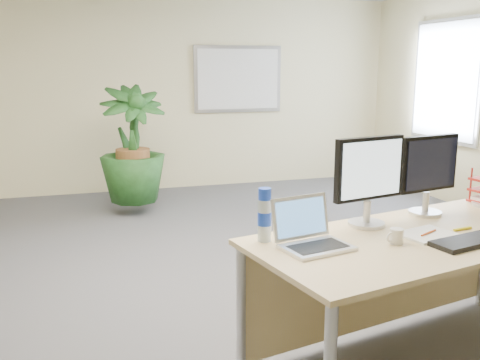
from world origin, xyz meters
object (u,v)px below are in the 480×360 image
object	(u,v)px
monitor_left	(369,175)
monitor_right	(428,170)
desk	(414,256)
laptop	(310,235)
floor_plant	(133,151)

from	to	relation	value
monitor_left	monitor_right	size ratio (longest dim) A/B	1.05
desk	laptop	xyz separation A→B (m)	(-0.73, -0.12, 0.24)
monitor_left	floor_plant	bearing A→B (deg)	105.39
monitor_left	monitor_right	world-z (taller)	monitor_left
monitor_right	laptop	world-z (taller)	monitor_right
desk	monitor_right	world-z (taller)	monitor_right
desk	laptop	distance (m)	0.78
floor_plant	monitor_left	xyz separation A→B (m)	(1.00, -3.65, 0.37)
monitor_left	monitor_right	xyz separation A→B (m)	(0.48, 0.11, -0.01)
floor_plant	monitor_right	xyz separation A→B (m)	(1.49, -3.54, 0.36)
monitor_left	laptop	bearing A→B (deg)	-153.04
monitor_left	laptop	distance (m)	0.58
laptop	monitor_left	bearing A→B (deg)	26.96
monitor_right	laptop	bearing A→B (deg)	-159.83
monitor_right	monitor_left	bearing A→B (deg)	-167.07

